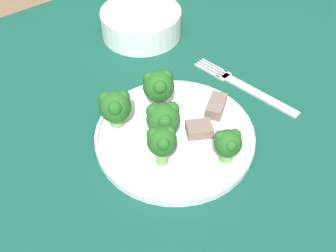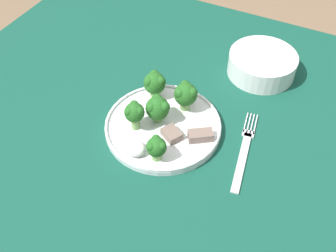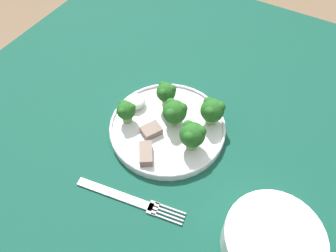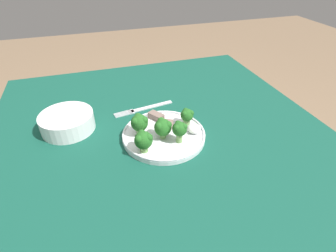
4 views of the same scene
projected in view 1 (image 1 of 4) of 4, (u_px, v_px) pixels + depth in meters
name	position (u px, v px, depth m)	size (l,w,h in m)	color
table	(174.00, 183.00, 0.67)	(1.09, 0.98, 0.78)	#114738
dinner_plate	(175.00, 138.00, 0.58)	(0.24, 0.24, 0.02)	white
fork	(245.00, 87.00, 0.67)	(0.05, 0.20, 0.00)	silver
cream_bowl	(141.00, 23.00, 0.76)	(0.15, 0.15, 0.05)	white
broccoli_floret_near_rim_left	(162.00, 142.00, 0.51)	(0.04, 0.04, 0.06)	#709E56
broccoli_floret_center_left	(228.00, 144.00, 0.52)	(0.04, 0.04, 0.05)	#709E56
broccoli_floret_back_left	(163.00, 119.00, 0.55)	(0.05, 0.05, 0.06)	#709E56
broccoli_floret_front_left	(159.00, 86.00, 0.59)	(0.05, 0.05, 0.06)	#709E56
broccoli_floret_center_back	(115.00, 106.00, 0.57)	(0.05, 0.05, 0.06)	#709E56
meat_slice_front_slice	(218.00, 107.00, 0.60)	(0.05, 0.05, 0.02)	#756056
meat_slice_middle_slice	(199.00, 129.00, 0.57)	(0.05, 0.04, 0.02)	#756056
sauce_dollop	(206.00, 171.00, 0.52)	(0.04, 0.04, 0.02)	white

